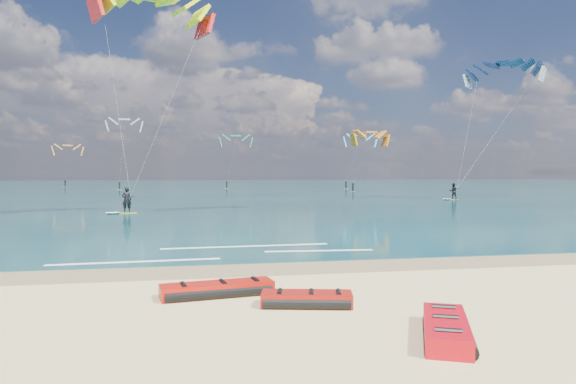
% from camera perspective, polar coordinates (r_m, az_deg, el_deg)
% --- Properties ---
extents(ground, '(320.00, 320.00, 0.00)m').
position_cam_1_polar(ground, '(53.94, -10.36, -1.28)').
color(ground, tan).
rests_on(ground, ground).
extents(wet_sand_strip, '(320.00, 2.40, 0.01)m').
position_cam_1_polar(wet_sand_strip, '(17.15, -9.75, -8.67)').
color(wet_sand_strip, olive).
rests_on(wet_sand_strip, ground).
extents(sea, '(320.00, 200.00, 0.04)m').
position_cam_1_polar(sea, '(117.88, -10.51, 0.59)').
color(sea, '#0A3238').
rests_on(sea, ground).
extents(packed_kite_left, '(3.27, 1.62, 0.41)m').
position_cam_1_polar(packed_kite_left, '(13.78, -7.84, -11.36)').
color(packed_kite_left, '#BB130A').
rests_on(packed_kite_left, ground).
extents(packed_kite_mid, '(2.56, 1.58, 0.39)m').
position_cam_1_polar(packed_kite_mid, '(12.68, 2.10, -12.55)').
color(packed_kite_mid, '#A2140B').
rests_on(packed_kite_mid, ground).
extents(packed_kite_right, '(2.23, 3.01, 0.43)m').
position_cam_1_polar(packed_kite_right, '(10.81, 17.12, -15.26)').
color(packed_kite_right, red).
rests_on(packed_kite_right, ground).
extents(kitesurfer_main, '(9.74, 8.13, 17.06)m').
position_cam_1_polar(kitesurfer_main, '(39.38, -16.11, 10.56)').
color(kitesurfer_main, yellow).
rests_on(kitesurfer_main, sea).
extents(kitesurfer_far, '(11.57, 7.34, 17.36)m').
position_cam_1_polar(kitesurfer_far, '(63.61, 20.67, 7.56)').
color(kitesurfer_far, '#CDDB20').
rests_on(kitesurfer_far, sea).
extents(shoreline_foam, '(12.30, 3.63, 0.01)m').
position_cam_1_polar(shoreline_foam, '(20.74, -6.31, -6.64)').
color(shoreline_foam, white).
rests_on(shoreline_foam, ground).
extents(distant_kites, '(80.78, 41.69, 13.94)m').
position_cam_1_polar(distant_kites, '(95.65, -16.17, 3.51)').
color(distant_kites, '#46BCF8').
rests_on(distant_kites, ground).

